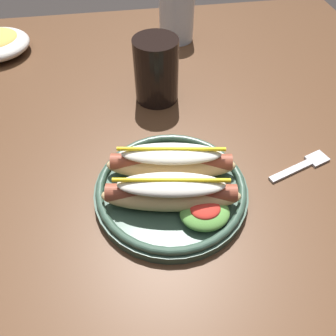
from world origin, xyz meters
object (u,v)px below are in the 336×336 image
(soda_cup, at_px, (156,70))
(water_cup, at_px, (177,17))
(fork, at_px, (303,165))
(hot_dog_plate, at_px, (172,185))

(soda_cup, relative_size, water_cup, 1.11)
(fork, relative_size, soda_cup, 0.94)
(soda_cup, height_order, water_cup, soda_cup)
(hot_dog_plate, distance_m, soda_cup, 0.26)
(fork, bearing_deg, water_cup, 86.85)
(fork, xyz_separation_m, soda_cup, (-0.22, 0.23, 0.06))
(fork, height_order, water_cup, water_cup)
(fork, distance_m, soda_cup, 0.33)
(hot_dog_plate, height_order, soda_cup, soda_cup)
(hot_dog_plate, distance_m, fork, 0.23)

